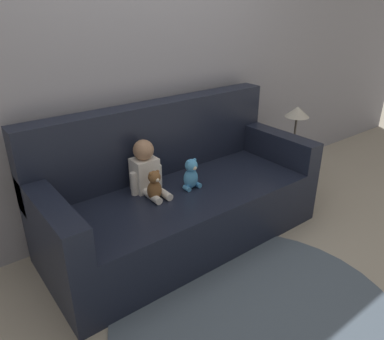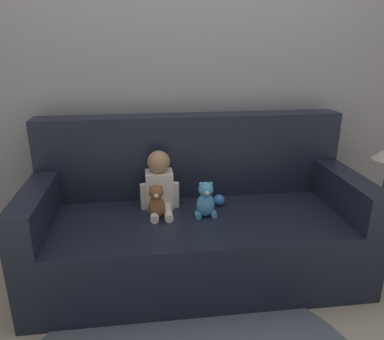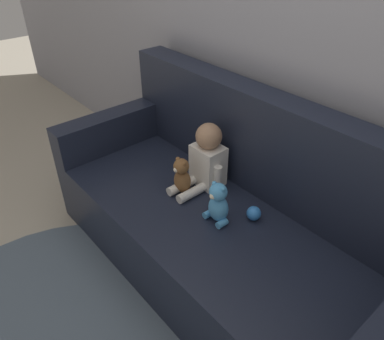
{
  "view_description": "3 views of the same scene",
  "coord_description": "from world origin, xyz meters",
  "views": [
    {
      "loc": [
        -1.48,
        -2.01,
        1.75
      ],
      "look_at": [
        0.02,
        -0.08,
        0.62
      ],
      "focal_mm": 35.0,
      "sensor_mm": 36.0,
      "label": 1
    },
    {
      "loc": [
        -0.32,
        -2.17,
        1.53
      ],
      "look_at": [
        -0.04,
        0.01,
        0.75
      ],
      "focal_mm": 35.0,
      "sensor_mm": 36.0,
      "label": 2
    },
    {
      "loc": [
        1.08,
        -1.1,
        1.79
      ],
      "look_at": [
        -0.19,
        -0.01,
        0.63
      ],
      "focal_mm": 35.0,
      "sensor_mm": 36.0,
      "label": 3
    }
  ],
  "objects": [
    {
      "name": "toy_ball",
      "position": [
        0.16,
        0.12,
        0.49
      ],
      "size": [
        0.08,
        0.08,
        0.08
      ],
      "color": "#337FDB",
      "rests_on": "couch"
    },
    {
      "name": "teddy_bear_brown",
      "position": [
        -0.27,
        -0.02,
        0.56
      ],
      "size": [
        0.11,
        0.1,
        0.22
      ],
      "color": "brown",
      "rests_on": "couch"
    },
    {
      "name": "wall_back",
      "position": [
        0.0,
        0.53,
        1.3
      ],
      "size": [
        8.0,
        0.05,
        2.6
      ],
      "color": "#93939E",
      "rests_on": "ground_plane"
    },
    {
      "name": "plush_toy_side",
      "position": [
        0.04,
        -0.03,
        0.56
      ],
      "size": [
        0.14,
        0.11,
        0.24
      ],
      "color": "#4C9EDB",
      "rests_on": "couch"
    },
    {
      "name": "person_baby",
      "position": [
        -0.24,
        0.14,
        0.62
      ],
      "size": [
        0.26,
        0.33,
        0.39
      ],
      "color": "white",
      "rests_on": "couch"
    },
    {
      "name": "ground_plane",
      "position": [
        0.0,
        0.0,
        0.0
      ],
      "size": [
        12.0,
        12.0,
        0.0
      ],
      "primitive_type": "plane",
      "color": "#B7AD99"
    },
    {
      "name": "couch",
      "position": [
        0.0,
        0.07,
        0.35
      ],
      "size": [
        2.12,
        0.9,
        1.03
      ],
      "color": "black",
      "rests_on": "ground_plane"
    }
  ]
}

